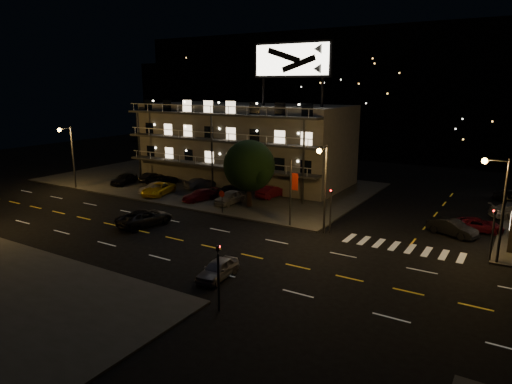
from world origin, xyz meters
The scene contains 27 objects.
ground centered at (0.00, 0.00, 0.00)m, with size 140.00×140.00×0.00m, color black.
curb_nw centered at (-14.00, 20.00, 0.07)m, with size 44.00×24.00×0.15m, color #353532.
motel centered at (-9.94, 23.88, 5.34)m, with size 28.00×13.80×18.10m.
hill_backdrop centered at (-5.94, 68.78, 11.55)m, with size 120.00×25.00×24.00m.
streetlight_nw centered at (-26.00, 7.94, 4.96)m, with size 0.44×1.92×8.00m.
streetlight_nc centered at (8.50, 7.94, 4.96)m, with size 0.44×1.92×8.00m.
streetlight_ne centered at (22.14, 8.30, 4.96)m, with size 1.92×0.44×8.00m.
signal_nw centered at (9.00, 8.50, 2.57)m, with size 0.20×0.27×4.60m.
signal_sw centered at (9.00, -8.50, 2.57)m, with size 0.20×0.27×4.60m.
signal_ne centered at (22.00, 8.50, 2.57)m, with size 0.27×0.20×4.60m.
banner_north centered at (5.09, 8.40, 3.43)m, with size 0.83×0.16×6.40m.
stop_sign centered at (-3.00, 8.57, 1.71)m, with size 0.91×0.11×2.61m.
tree centered at (-2.02, 12.23, 4.47)m, with size 5.77×5.55×7.26m.
lot_car_0 centered at (-22.20, 13.03, 0.88)m, with size 1.72×4.26×1.45m, color black.
lot_car_1 centered at (-14.83, 11.20, 0.82)m, with size 1.41×4.04×1.33m, color gray.
lot_car_2 centered at (-14.17, 10.98, 0.85)m, with size 2.33×5.06×1.41m, color yellow.
lot_car_3 centered at (-8.19, 11.45, 0.78)m, with size 1.76×4.33×1.26m, color #590C19.
lot_car_4 centered at (-4.42, 12.05, 0.89)m, with size 1.74×4.32×1.47m, color gray.
lot_car_5 centered at (-20.39, 16.18, 0.77)m, with size 1.31×3.76×1.24m, color black.
lot_car_6 centered at (-17.85, 15.70, 0.77)m, with size 2.06×4.46×1.24m, color black.
lot_car_7 centered at (-12.11, 16.51, 0.80)m, with size 1.83×4.50×1.31m, color gray.
lot_car_8 centered at (-6.55, 15.59, 0.80)m, with size 1.54×3.82×1.30m, color black.
lot_car_9 centered at (-1.87, 16.95, 0.86)m, with size 1.50×4.31×1.42m, color #590C19.
side_car_0 centered at (18.53, 13.66, 0.72)m, with size 1.53×4.38×1.44m, color black.
side_car_1 centered at (20.33, 16.11, 0.62)m, with size 2.04×4.43×1.23m, color #590C19.
road_car_east centered at (6.14, -4.71, 0.66)m, with size 1.57×3.90×1.33m, color gray.
road_car_west centered at (-6.95, 1.52, 0.77)m, with size 2.54×5.52×1.53m, color black.
Camera 1 is at (23.82, -28.51, 13.16)m, focal length 32.00 mm.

